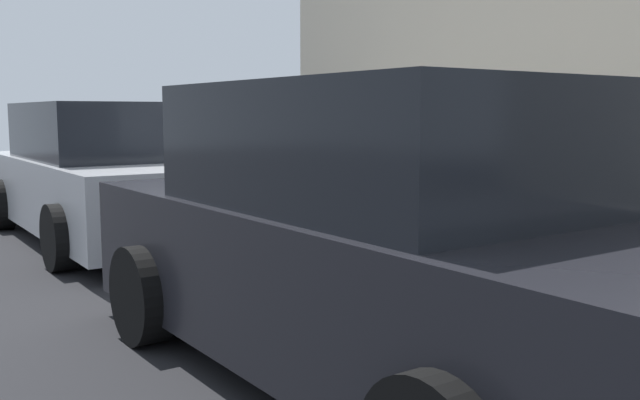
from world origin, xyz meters
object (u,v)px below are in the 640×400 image
(suitcase_silver_3, at_px, (451,230))
(parked_car_charcoal_0, at_px, (385,244))
(suitcase_red_0, at_px, (603,261))
(fire_hydrant, at_px, (231,178))
(suitcase_navy_9, at_px, (281,198))
(suitcase_maroon_1, at_px, (546,253))
(bollard_post, at_px, (201,179))
(suitcase_black_6, at_px, (354,210))
(suitcase_teal_4, at_px, (415,222))
(suitcase_navy_2, at_px, (502,231))
(suitcase_red_7, at_px, (328,208))
(suitcase_olive_5, at_px, (394,215))
(parked_car_silver_1, at_px, (108,176))
(suitcase_maroon_8, at_px, (300,196))
(suitcase_silver_10, at_px, (260,188))

(suitcase_silver_3, distance_m, parked_car_charcoal_0, 2.54)
(suitcase_red_0, height_order, fire_hydrant, fire_hydrant)
(suitcase_silver_3, bearing_deg, suitcase_navy_9, -0.99)
(suitcase_maroon_1, distance_m, bollard_post, 6.32)
(suitcase_red_0, height_order, suitcase_black_6, suitcase_black_6)
(suitcase_silver_3, bearing_deg, suitcase_maroon_1, -176.40)
(suitcase_teal_4, distance_m, parked_car_charcoal_0, 2.84)
(suitcase_navy_2, xyz_separation_m, suitcase_red_7, (2.55, 0.07, -0.09))
(suitcase_maroon_1, xyz_separation_m, bollard_post, (6.32, 0.17, 0.09))
(suitcase_black_6, height_order, suitcase_navy_9, suitcase_black_6)
(suitcase_silver_3, distance_m, suitcase_olive_5, 0.96)
(suitcase_navy_9, height_order, parked_car_silver_1, parked_car_silver_1)
(suitcase_olive_5, height_order, suitcase_black_6, suitcase_olive_5)
(suitcase_olive_5, distance_m, suitcase_maroon_8, 1.64)
(suitcase_red_0, distance_m, suitcase_olive_5, 2.47)
(suitcase_red_7, height_order, parked_car_silver_1, parked_car_silver_1)
(suitcase_maroon_1, bearing_deg, suitcase_silver_10, 0.41)
(suitcase_olive_5, height_order, fire_hydrant, suitcase_olive_5)
(suitcase_navy_2, height_order, suitcase_teal_4, suitcase_teal_4)
(suitcase_silver_10, relative_size, parked_car_charcoal_0, 0.17)
(suitcase_red_0, height_order, parked_car_charcoal_0, parked_car_charcoal_0)
(suitcase_black_6, bearing_deg, suitcase_navy_9, -1.62)
(suitcase_navy_2, distance_m, suitcase_red_7, 2.55)
(suitcase_maroon_8, height_order, bollard_post, suitcase_maroon_8)
(suitcase_teal_4, height_order, bollard_post, suitcase_teal_4)
(suitcase_silver_3, xyz_separation_m, parked_car_charcoal_0, (-1.57, 1.97, 0.32))
(suitcase_olive_5, relative_size, parked_car_charcoal_0, 0.19)
(suitcase_silver_10, bearing_deg, parked_car_silver_1, 89.66)
(suitcase_black_6, height_order, bollard_post, bollard_post)
(suitcase_red_0, height_order, suitcase_navy_9, suitcase_red_0)
(suitcase_navy_2, distance_m, fire_hydrant, 5.07)
(suitcase_red_0, relative_size, suitcase_navy_2, 0.68)
(suitcase_olive_5, relative_size, parked_car_silver_1, 0.18)
(suitcase_teal_4, distance_m, suitcase_olive_5, 0.50)
(suitcase_red_0, relative_size, suitcase_maroon_8, 0.61)
(parked_car_charcoal_0, bearing_deg, suitcase_silver_3, -51.33)
(suitcase_red_0, xyz_separation_m, suitcase_navy_2, (1.02, -0.07, 0.07))
(suitcase_teal_4, bearing_deg, suitcase_maroon_8, -0.19)
(parked_car_charcoal_0, bearing_deg, bollard_post, -15.11)
(suitcase_teal_4, bearing_deg, suitcase_red_0, -178.32)
(suitcase_red_7, bearing_deg, suitcase_navy_2, -178.40)
(suitcase_navy_2, height_order, suitcase_navy_9, suitcase_navy_2)
(suitcase_navy_9, bearing_deg, suitcase_red_7, 179.40)
(suitcase_teal_4, bearing_deg, parked_car_charcoal_0, 136.30)
(suitcase_red_0, relative_size, parked_car_charcoal_0, 0.14)
(suitcase_teal_4, xyz_separation_m, suitcase_navy_9, (2.69, -0.07, -0.05))
(suitcase_maroon_8, bearing_deg, suitcase_black_6, -179.35)
(suitcase_teal_4, relative_size, parked_car_charcoal_0, 0.21)
(suitcase_teal_4, bearing_deg, suitcase_red_7, -2.00)
(suitcase_silver_10, bearing_deg, suitcase_maroon_8, 178.18)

